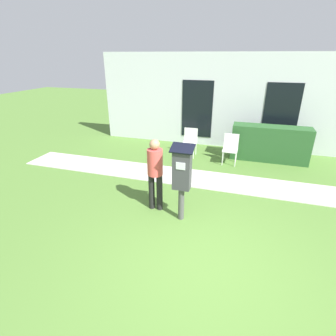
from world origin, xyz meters
TOP-DOWN VIEW (x-y plane):
  - ground_plane at (0.00, 0.00)m, footprint 40.00×40.00m
  - sidewalk at (0.00, 3.16)m, footprint 12.00×1.10m
  - building_facade at (0.00, 6.25)m, footprint 10.00×0.26m
  - parking_meter at (-0.69, 1.22)m, footprint 0.44×0.31m
  - person_standing at (-1.31, 1.43)m, footprint 0.32×0.32m
  - outdoor_chair_left at (-1.36, 4.90)m, footprint 0.44×0.44m
  - outdoor_chair_middle at (-0.02, 4.62)m, footprint 0.44×0.44m
  - hedge_row at (1.13, 5.21)m, footprint 2.32×0.60m

SIDE VIEW (x-z plane):
  - ground_plane at x=0.00m, z-range 0.00..0.00m
  - sidewalk at x=0.00m, z-range 0.00..0.02m
  - outdoor_chair_left at x=-1.36m, z-range 0.08..0.98m
  - outdoor_chair_middle at x=-0.02m, z-range 0.08..0.98m
  - hedge_row at x=1.13m, z-range 0.00..1.10m
  - person_standing at x=-1.31m, z-range 0.14..1.72m
  - parking_meter at x=-0.69m, z-range 0.22..1.81m
  - building_facade at x=0.00m, z-range 0.00..3.20m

